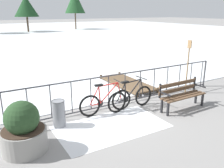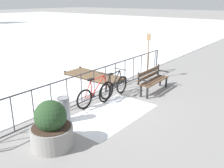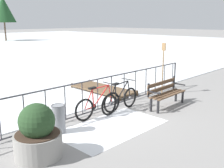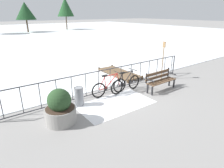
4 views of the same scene
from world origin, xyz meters
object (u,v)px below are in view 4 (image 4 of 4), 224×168
planter_with_shrub (60,109)px  trash_bin (79,96)px  park_bench (160,79)px  oar_upright (163,58)px  bicycle_second (109,87)px  bicycle_near_railing (126,84)px

planter_with_shrub → trash_bin: 1.29m
park_bench → oar_upright: oar_upright is taller
planter_with_shrub → trash_bin: planter_with_shrub is taller
park_bench → trash_bin: (-3.73, 0.74, -0.14)m
bicycle_second → oar_upright: oar_upright is taller
planter_with_shrub → oar_upright: 6.13m
bicycle_near_railing → park_bench: size_ratio=1.06×
bicycle_near_railing → trash_bin: 2.33m
planter_with_shrub → park_bench: bearing=0.1°
bicycle_near_railing → planter_with_shrub: (-3.37, -0.77, 0.13)m
bicycle_second → planter_with_shrub: bearing=-161.2°
park_bench → planter_with_shrub: size_ratio=1.38×
planter_with_shrub → bicycle_second: bearing=18.8°
trash_bin → planter_with_shrub: bearing=-144.2°
bicycle_near_railing → bicycle_second: (-0.83, 0.10, 0.00)m
bicycle_second → bicycle_near_railing: bearing=-6.7°
oar_upright → trash_bin: bearing=-177.6°
trash_bin → oar_upright: bearing=2.4°
bicycle_second → trash_bin: size_ratio=2.34×
trash_bin → oar_upright: (4.98, 0.21, 0.76)m
bicycle_second → planter_with_shrub: 2.68m
planter_with_shrub → trash_bin: bearing=35.8°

